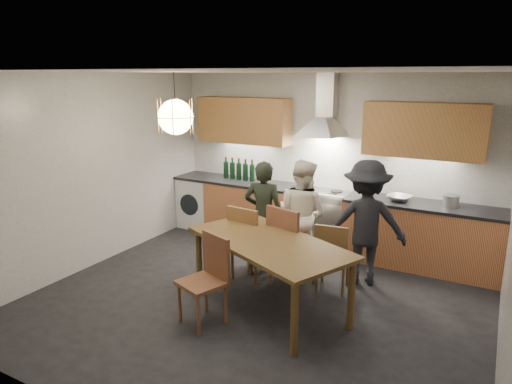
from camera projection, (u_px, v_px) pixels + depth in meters
The scene contains 17 objects.
ground at pixel (257, 301), 5.34m from camera, with size 5.00×5.00×0.00m, color black.
room_shell at pixel (257, 157), 4.91m from camera, with size 5.02×4.52×2.61m.
counter_run at pixel (320, 220), 6.87m from camera, with size 5.00×0.62×0.90m.
range_stove at pixel (318, 220), 6.88m from camera, with size 0.90×0.60×0.92m.
wall_fixtures at pixel (325, 124), 6.62m from camera, with size 4.30×0.54×1.10m.
pendant_lamp at pixel (176, 117), 5.19m from camera, with size 0.43×0.43×0.70m.
dining_table at pixel (269, 249), 5.02m from camera, with size 2.13×1.64×0.80m.
chair_back_left at pixel (248, 238), 5.76m from camera, with size 0.48×0.48×0.99m.
chair_back_mid at pixel (288, 242), 5.53m from camera, with size 0.57×0.57×1.05m.
chair_back_right at pixel (332, 253), 5.45m from camera, with size 0.44×0.44×0.87m.
chair_front at pixel (208, 273), 4.79m from camera, with size 0.55×0.55×0.95m.
person_left at pixel (264, 215), 6.15m from camera, with size 0.54×0.35×1.47m, color black.
person_mid at pixel (302, 214), 6.12m from camera, with size 0.73×0.57×1.50m, color white.
person_right at pixel (366, 223), 5.65m from camera, with size 1.02×0.59×1.58m, color black.
mixing_bowl at pixel (399, 198), 6.21m from camera, with size 0.32×0.32×0.08m, color silver.
stock_pot at pixel (451, 201), 5.94m from camera, with size 0.20×0.20×0.14m, color #B3B2B6.
wine_bottles at pixel (239, 169), 7.44m from camera, with size 0.58×0.08×0.35m.
Camera 1 is at (2.33, -4.25, 2.57)m, focal length 32.00 mm.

